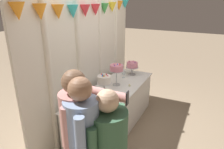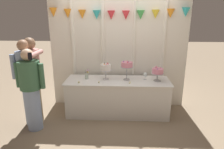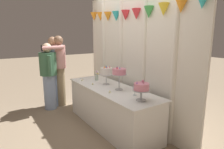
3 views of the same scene
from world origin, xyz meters
The scene contains 14 objects.
ground_plane centered at (0.00, 0.00, 0.00)m, with size 24.00×24.00×0.00m, color gray.
draped_curtain centered at (-0.02, 0.56, 1.32)m, with size 2.99×0.17×2.44m.
cake_table centered at (0.00, 0.10, 0.37)m, with size 2.13×0.72×0.74m.
cake_display_leftmost centered at (-0.25, 0.15, 0.99)m, with size 0.24×0.24×0.37m.
cake_display_center centered at (0.18, 0.14, 1.05)m, with size 0.26×0.26×0.42m.
cake_display_rightmost centered at (0.80, 0.09, 0.94)m, with size 0.26×0.26×0.30m.
wine_glass centered at (0.57, 0.17, 0.84)m, with size 0.07×0.07×0.14m.
flower_vase centered at (-0.64, 0.17, 0.84)m, with size 0.09×0.09×0.21m.
tealight_far_left centered at (-0.76, -0.11, 0.75)m, with size 0.05×0.05×0.04m.
tealight_near_left centered at (-0.36, -0.08, 0.75)m, with size 0.04×0.04×0.03m.
tealight_near_right centered at (0.24, -0.09, 0.75)m, with size 0.04×0.04×0.04m.
guest_girl_blue_dress centered at (-1.57, -0.30, 0.93)m, with size 0.45×0.60×1.65m.
guest_man_pink_jacket centered at (-1.64, -0.41, 0.90)m, with size 0.42×0.42×1.62m.
guest_man_dark_suit centered at (-1.50, -0.58, 0.80)m, with size 0.53×0.40×1.49m.
Camera 3 is at (2.82, -1.75, 1.71)m, focal length 31.38 mm.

